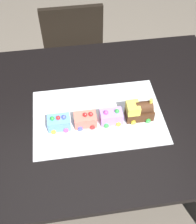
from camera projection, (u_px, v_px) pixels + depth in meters
name	position (u px, v px, depth m)	size (l,w,h in m)	color
ground_plane	(94.00, 179.00, 1.91)	(8.00, 8.00, 0.00)	#6B6054
dining_table	(93.00, 122.00, 1.42)	(1.40, 1.00, 0.74)	black
chair	(73.00, 48.00, 2.07)	(0.40, 0.40, 0.86)	black
cake_board	(98.00, 116.00, 1.31)	(0.60, 0.40, 0.00)	silver
cake_locomotive	(139.00, 111.00, 1.26)	(0.14, 0.08, 0.12)	#472816
cake_car_gondola_lavender	(111.00, 116.00, 1.27)	(0.10, 0.08, 0.07)	#AD84E0
cake_car_caboose_coral	(85.00, 119.00, 1.25)	(0.10, 0.08, 0.07)	#F27260
cake_car_flatbed_sky_blue	(59.00, 122.00, 1.24)	(0.10, 0.08, 0.07)	#669EEA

